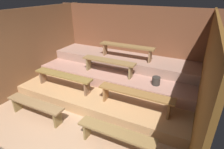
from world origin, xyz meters
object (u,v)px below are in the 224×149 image
Objects in this scene: bench_floor_right at (116,134)px; bench_lower_left at (63,77)px; bench_lower_right at (135,95)px; bench_upper_center at (127,48)px; bench_middle_center at (109,63)px; pail_middle at (156,81)px; bench_floor_left at (35,106)px.

bench_floor_right is 2.46m from bench_lower_left.
bench_upper_center is at bearing 119.13° from bench_lower_right.
bench_middle_center is at bearing -109.84° from bench_upper_center.
bench_middle_center is (1.00, 0.92, 0.29)m from bench_lower_left.
pail_middle is at bearing 19.03° from bench_lower_left.
bench_floor_left is 2.31m from bench_middle_center.
bench_middle_center is (-1.19, 2.01, 0.59)m from bench_floor_right.
pail_middle is (0.28, 0.85, 0.05)m from bench_lower_right.
bench_lower_right is (0.00, 1.09, 0.30)m from bench_floor_right.
bench_upper_center reaches higher than pail_middle.
bench_floor_left is 0.89× the size of bench_upper_center.
bench_upper_center is (0.27, 0.74, 0.30)m from bench_middle_center.
bench_floor_right is at bearing -26.42° from bench_lower_left.
bench_floor_right is at bearing -90.13° from bench_lower_right.
bench_upper_center is 1.55m from pail_middle.
bench_upper_center reaches higher than bench_lower_left.
bench_lower_right is 1.99m from bench_upper_center.
bench_middle_center is 0.93× the size of bench_upper_center.
bench_upper_center reaches higher than bench_middle_center.
bench_floor_left is 2.46m from bench_lower_right.
bench_middle_center reaches higher than bench_floor_right.
bench_middle_center is 0.84m from bench_upper_center.
bench_lower_right reaches higher than bench_floor_right.
bench_floor_right is 7.07× the size of pail_middle.
bench_floor_right is 2.41m from bench_middle_center.
bench_upper_center is at bearing 146.02° from pail_middle.
bench_middle_center is at bearing 142.38° from bench_lower_right.
bench_floor_left is 7.07× the size of pail_middle.
bench_middle_center is at bearing 42.71° from bench_lower_left.
pail_middle is at bearing 38.17° from bench_floor_left.
bench_lower_right is at bearing -60.87° from bench_upper_center.
bench_lower_left is at bearing 90.13° from bench_floor_left.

